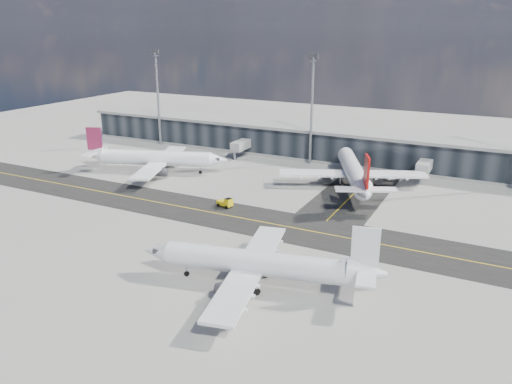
# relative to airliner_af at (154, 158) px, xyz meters

# --- Properties ---
(ground) EXTENTS (300.00, 300.00, 0.00)m
(ground) POSITION_rel_airliner_af_xyz_m (32.31, -22.23, -3.70)
(ground) COLOR gray
(ground) RESTS_ON ground
(taxiway_lanes) EXTENTS (180.00, 63.00, 0.03)m
(taxiway_lanes) POSITION_rel_airliner_af_xyz_m (36.23, -11.49, -3.69)
(taxiway_lanes) COLOR black
(taxiway_lanes) RESTS_ON ground
(terminal_concourse) EXTENTS (152.00, 19.80, 8.80)m
(terminal_concourse) POSITION_rel_airliner_af_xyz_m (32.36, 32.70, 0.40)
(terminal_concourse) COLOR black
(terminal_concourse) RESTS_ON ground
(floodlight_masts) EXTENTS (102.50, 0.70, 28.90)m
(floodlight_masts) POSITION_rel_airliner_af_xyz_m (32.31, 25.77, 11.91)
(floodlight_masts) COLOR gray
(floodlight_masts) RESTS_ON ground
(airliner_af) EXTENTS (36.69, 31.69, 11.19)m
(airliner_af) POSITION_rel_airliner_af_xyz_m (0.00, 0.00, 0.00)
(airliner_af) COLOR white
(airliner_af) RESTS_ON ground
(airliner_redtail) EXTENTS (32.88, 38.09, 11.82)m
(airliner_redtail) POSITION_rel_airliner_af_xyz_m (48.90, 9.97, 0.21)
(airliner_redtail) COLOR white
(airliner_redtail) RESTS_ON ground
(airliner_near) EXTENTS (35.37, 30.37, 10.54)m
(airliner_near) POSITION_rel_airliner_af_xyz_m (49.91, -40.40, -0.21)
(airliner_near) COLOR silver
(airliner_near) RESTS_ON ground
(baggage_tug) EXTENTS (3.61, 2.36, 2.09)m
(baggage_tug) POSITION_rel_airliner_af_xyz_m (29.33, -14.40, -2.65)
(baggage_tug) COLOR yellow
(baggage_tug) RESTS_ON ground
(service_van) EXTENTS (3.93, 6.29, 1.62)m
(service_van) POSITION_rel_airliner_af_xyz_m (54.91, 21.77, -2.88)
(service_van) COLOR white
(service_van) RESTS_ON ground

